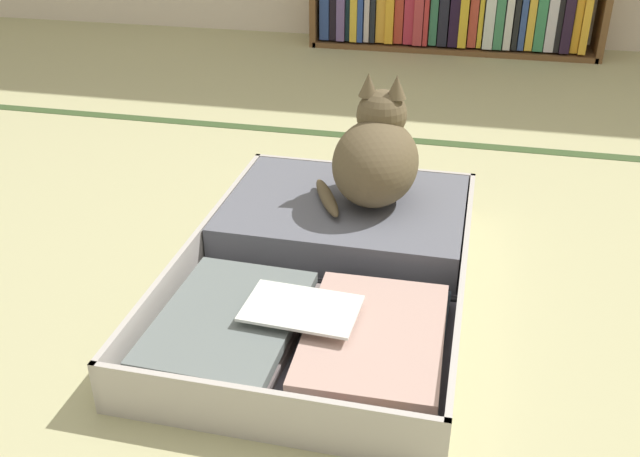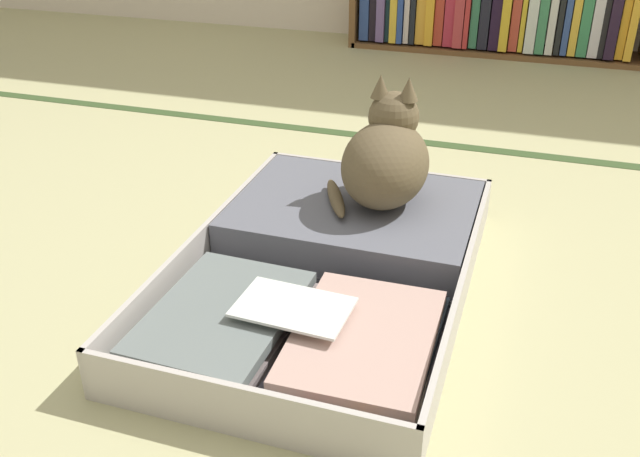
% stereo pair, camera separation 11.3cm
% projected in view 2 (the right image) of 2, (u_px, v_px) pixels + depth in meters
% --- Properties ---
extents(ground_plane, '(10.00, 10.00, 0.00)m').
position_uv_depth(ground_plane, '(299.00, 311.00, 1.50)').
color(ground_plane, tan).
extents(tatami_border, '(4.80, 0.05, 0.00)m').
position_uv_depth(tatami_border, '(401.00, 140.00, 2.35)').
color(tatami_border, '#364C26').
rests_on(tatami_border, ground_plane).
extents(open_suitcase, '(0.61, 0.93, 0.11)m').
position_uv_depth(open_suitcase, '(333.00, 260.00, 1.59)').
color(open_suitcase, '#BCB4AC').
rests_on(open_suitcase, ground_plane).
extents(black_cat, '(0.27, 0.28, 0.30)m').
position_uv_depth(black_cat, '(386.00, 159.00, 1.67)').
color(black_cat, brown).
rests_on(black_cat, open_suitcase).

